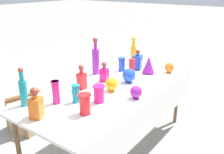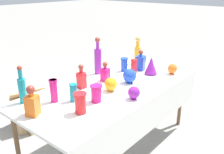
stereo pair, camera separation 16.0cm
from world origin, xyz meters
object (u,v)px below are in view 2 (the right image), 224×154
object	(u,v)px
square_decanter_0	(105,73)
fluted_vase_0	(151,66)
tall_bottle_1	(22,88)
slender_vase_0	(96,93)
square_decanter_3	(32,103)
slender_vase_3	(73,92)
slender_vase_1	(54,90)
square_decanter_1	(141,62)
round_bowl_1	(172,69)
slender_vase_2	(80,102)
round_bowl_3	(134,93)
slender_vase_5	(124,64)
round_bowl_2	(130,76)
round_bowl_0	(111,84)
tall_bottle_0	(137,52)
slender_vase_4	(134,67)
cardboard_box_behind_left	(33,114)
cardboard_box_behind_right	(34,111)
tall_bottle_2	(98,59)
square_decanter_2	(81,78)

from	to	relation	value
square_decanter_0	fluted_vase_0	bearing A→B (deg)	-27.91
square_decanter_0	tall_bottle_1	bearing A→B (deg)	166.13
slender_vase_0	fluted_vase_0	world-z (taller)	fluted_vase_0
square_decanter_3	slender_vase_3	size ratio (longest dim) A/B	1.56
slender_vase_0	slender_vase_1	distance (m)	0.39
square_decanter_3	square_decanter_1	bearing A→B (deg)	-1.48
round_bowl_1	slender_vase_3	bearing A→B (deg)	164.03
slender_vase_1	round_bowl_1	distance (m)	1.45
slender_vase_1	slender_vase_2	distance (m)	0.34
square_decanter_3	round_bowl_3	size ratio (longest dim) A/B	2.09
tall_bottle_1	round_bowl_3	world-z (taller)	tall_bottle_1
slender_vase_5	round_bowl_2	world-z (taller)	slender_vase_5
round_bowl_0	fluted_vase_0	bearing A→B (deg)	-4.05
tall_bottle_0	slender_vase_4	world-z (taller)	tall_bottle_0
round_bowl_0	tall_bottle_0	bearing A→B (deg)	18.83
round_bowl_2	cardboard_box_behind_left	world-z (taller)	round_bowl_2
tall_bottle_1	cardboard_box_behind_right	bearing A→B (deg)	54.38
square_decanter_0	slender_vase_2	xyz separation A→B (m)	(-0.68, -0.32, 0.01)
slender_vase_4	round_bowl_1	world-z (taller)	slender_vase_4
slender_vase_3	tall_bottle_2	bearing A→B (deg)	25.81
square_decanter_3	slender_vase_5	distance (m)	1.37
slender_vase_5	cardboard_box_behind_right	world-z (taller)	slender_vase_5
round_bowl_0	slender_vase_1	bearing A→B (deg)	154.82
square_decanter_2	tall_bottle_2	bearing A→B (deg)	21.43
round_bowl_0	round_bowl_2	distance (m)	0.30
slender_vase_3	round_bowl_0	bearing A→B (deg)	-16.15
tall_bottle_0	square_decanter_3	bearing A→B (deg)	-175.10
slender_vase_0	slender_vase_3	bearing A→B (deg)	126.66
tall_bottle_2	tall_bottle_1	bearing A→B (deg)	-179.40
square_decanter_2	slender_vase_5	distance (m)	0.71
square_decanter_2	slender_vase_1	distance (m)	0.38
slender_vase_2	tall_bottle_0	bearing A→B (deg)	16.16
tall_bottle_1	tall_bottle_2	xyz separation A→B (m)	(1.01, 0.01, 0.04)
slender_vase_4	cardboard_box_behind_left	size ratio (longest dim) A/B	0.44
slender_vase_0	cardboard_box_behind_right	xyz separation A→B (m)	(0.08, 1.22, -0.65)
slender_vase_1	fluted_vase_0	world-z (taller)	slender_vase_1
slender_vase_0	round_bowl_3	size ratio (longest dim) A/B	1.27
tall_bottle_0	square_decanter_1	xyz separation A→B (m)	(-0.21, -0.19, -0.06)
square_decanter_0	slender_vase_5	world-z (taller)	square_decanter_0
tall_bottle_2	slender_vase_5	world-z (taller)	tall_bottle_2
square_decanter_0	cardboard_box_behind_left	world-z (taller)	square_decanter_0
slender_vase_0	slender_vase_4	size ratio (longest dim) A/B	0.84
tall_bottle_1	slender_vase_0	world-z (taller)	tall_bottle_1
square_decanter_0	slender_vase_3	bearing A→B (deg)	-169.05
square_decanter_0	round_bowl_0	size ratio (longest dim) A/B	1.58
cardboard_box_behind_right	tall_bottle_2	bearing A→B (deg)	-55.68
slender_vase_0	round_bowl_3	distance (m)	0.35
square_decanter_2	round_bowl_1	xyz separation A→B (m)	(0.99, -0.52, -0.04)
slender_vase_1	slender_vase_2	xyz separation A→B (m)	(0.00, -0.34, -0.02)
round_bowl_2	tall_bottle_1	bearing A→B (deg)	155.47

